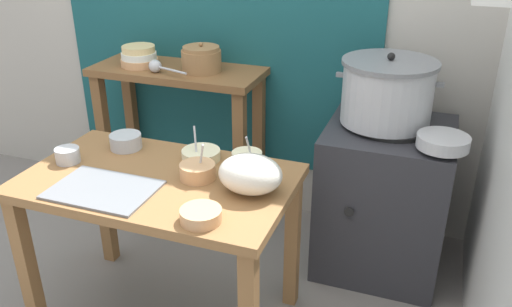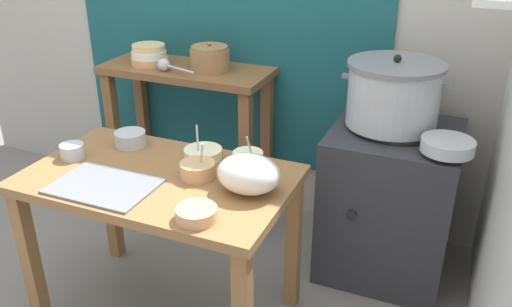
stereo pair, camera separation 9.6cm
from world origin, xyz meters
name	(u,v)px [view 1 (the left image)]	position (x,y,z in m)	size (l,w,h in m)	color
ground_plane	(162,304)	(0.00, 0.00, 0.00)	(9.00, 9.00, 0.00)	gray
prep_table	(160,201)	(0.07, -0.05, 0.61)	(1.10, 0.66, 0.72)	olive
back_shelf_table	(179,106)	(-0.29, 0.83, 0.68)	(0.96, 0.40, 0.90)	brown
stove_block	(383,197)	(0.91, 0.70, 0.38)	(0.60, 0.61, 0.78)	#2D2D33
steamer_pot	(387,92)	(0.87, 0.72, 0.93)	(0.49, 0.44, 0.34)	#B7BABF
clay_pot	(201,59)	(-0.14, 0.83, 0.97)	(0.22, 0.22, 0.16)	olive
bowl_stack_enamel	(139,56)	(-0.51, 0.80, 0.95)	(0.21, 0.21, 0.11)	tan
ladle	(156,66)	(-0.35, 0.72, 0.94)	(0.26, 0.11, 0.07)	#B7BABF
serving_tray	(103,190)	(-0.07, -0.22, 0.72)	(0.40, 0.28, 0.01)	slate
plastic_bag	(250,174)	(0.47, -0.03, 0.79)	(0.25, 0.21, 0.15)	silver
wide_pan	(443,142)	(1.14, 0.51, 0.81)	(0.22, 0.22, 0.05)	#B7BABF
prep_bowl_0	(197,171)	(0.23, 0.00, 0.75)	(0.15, 0.15, 0.16)	tan
prep_bowl_1	(201,154)	(0.17, 0.16, 0.74)	(0.17, 0.17, 0.15)	beige
prep_bowl_2	(126,141)	(-0.20, 0.15, 0.76)	(0.14, 0.14, 0.07)	#B7BABF
prep_bowl_3	(201,215)	(0.38, -0.29, 0.75)	(0.15, 0.15, 0.05)	tan
prep_bowl_4	(68,155)	(-0.36, -0.06, 0.75)	(0.10, 0.10, 0.06)	#B7BABF
prep_bowl_5	(247,159)	(0.38, 0.16, 0.76)	(0.13, 0.13, 0.15)	beige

